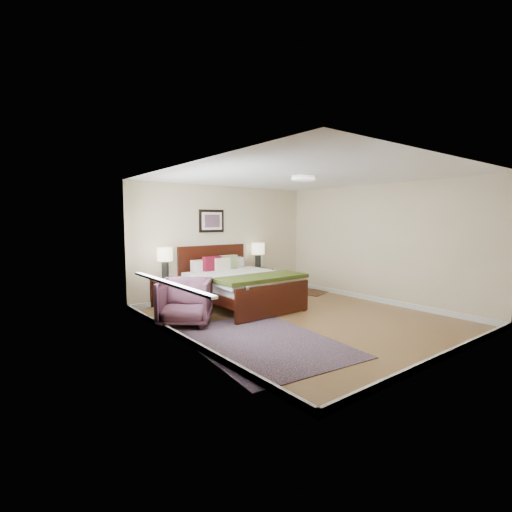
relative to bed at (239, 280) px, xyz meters
name	(u,v)px	position (x,y,z in m)	size (l,w,h in m)	color
floor	(301,319)	(0.35, -1.43, -0.54)	(5.00, 5.00, 0.00)	brown
back_wall	(225,242)	(0.35, 1.07, 0.71)	(4.50, 0.04, 2.50)	beige
front_wall	(448,261)	(0.35, -3.93, 0.71)	(4.50, 0.04, 2.50)	beige
left_wall	(185,256)	(-1.90, -1.43, 0.71)	(0.04, 5.00, 2.50)	beige
right_wall	(378,243)	(2.60, -1.43, 0.71)	(0.04, 5.00, 2.50)	beige
ceiling	(303,176)	(0.35, -1.43, 1.96)	(4.50, 5.00, 0.02)	white
window	(167,244)	(-1.85, -0.73, 0.84)	(0.11, 2.72, 1.32)	silver
door	(266,287)	(-1.88, -3.18, 0.53)	(0.06, 1.00, 2.18)	silver
ceil_fixture	(303,178)	(0.35, -1.43, 1.93)	(0.44, 0.44, 0.08)	white
bed	(239,280)	(0.00, 0.00, 0.00)	(1.79, 2.17, 1.17)	#330D07
wall_art	(212,221)	(0.00, 1.04, 1.18)	(0.62, 0.05, 0.50)	black
nightstand_left	(166,285)	(-1.20, 0.82, -0.08)	(0.49, 0.44, 0.59)	#330D07
nightstand_right	(258,278)	(1.14, 0.83, -0.18)	(0.59, 0.44, 0.58)	#330D07
lamp_left	(165,257)	(-1.20, 0.84, 0.47)	(0.31, 0.31, 0.61)	black
lamp_right	(258,251)	(1.14, 0.84, 0.47)	(0.31, 0.31, 0.61)	black
armchair	(185,302)	(-1.45, -0.50, -0.15)	(0.82, 0.85, 0.77)	brown
rug_persian	(261,341)	(-1.00, -1.98, -0.53)	(1.87, 2.63, 0.01)	#0D1041
rug_navy	(302,291)	(2.15, 0.37, -0.53)	(0.79, 1.18, 0.01)	black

